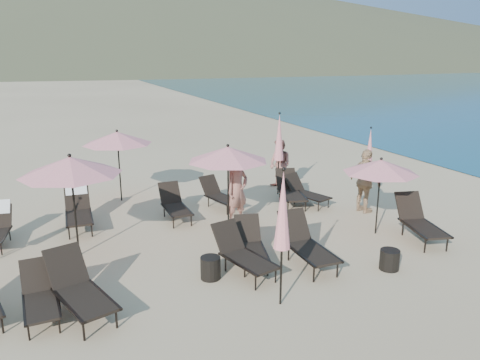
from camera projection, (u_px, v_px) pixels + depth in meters
name	position (u px, v px, depth m)	size (l,w,h in m)	color
ground	(297.00, 268.00, 10.17)	(800.00, 800.00, 0.00)	#D6BA8C
volcanic_headland	(164.00, 16.00, 299.14)	(690.00, 690.00, 55.00)	brown
lounger_1	(79.00, 288.00, 8.31)	(1.20, 1.94, 1.05)	black
lounger_2	(251.00, 244.00, 10.39)	(0.97, 1.66, 0.90)	black
lounger_3	(242.00, 253.00, 9.87)	(1.02, 1.77, 0.96)	black
lounger_4	(306.00, 243.00, 10.29)	(0.71, 1.80, 1.03)	black
lounger_5	(419.00, 221.00, 11.67)	(1.09, 1.88, 1.02)	black
lounger_7	(78.00, 207.00, 12.51)	(0.72, 1.82, 1.12)	black
lounger_8	(175.00, 204.00, 13.11)	(0.62, 1.59, 0.91)	black
lounger_9	(219.00, 194.00, 14.09)	(0.97, 1.60, 0.86)	black
lounger_10	(306.00, 192.00, 14.36)	(1.02, 1.60, 0.86)	black
lounger_11	(290.00, 190.00, 14.38)	(1.03, 1.79, 0.97)	black
lounger_12	(40.00, 296.00, 8.23)	(0.66, 1.53, 0.86)	black
umbrella_open_0	(70.00, 166.00, 10.27)	(2.24, 2.24, 2.41)	black
umbrella_open_1	(228.00, 154.00, 12.03)	(2.11, 2.11, 2.27)	black
umbrella_open_2	(381.00, 166.00, 11.66)	(1.88, 1.88, 2.02)	black
umbrella_open_3	(117.00, 138.00, 14.28)	(2.11, 2.11, 2.27)	black
umbrella_closed_0	(283.00, 211.00, 8.25)	(0.31, 0.31, 2.63)	black
umbrella_closed_1	(369.00, 149.00, 14.48)	(0.27, 0.27, 2.34)	black
umbrella_closed_3	(279.00, 138.00, 14.98)	(0.32, 0.32, 2.71)	black
side_table_0	(211.00, 268.00, 9.66)	(0.42, 0.42, 0.48)	black
side_table_1	(390.00, 260.00, 10.08)	(0.42, 0.42, 0.44)	black
beachgoer_a	(237.00, 190.00, 12.54)	(0.70, 0.46, 1.92)	#A6695A
beachgoer_b	(280.00, 164.00, 15.94)	(0.82, 0.64, 1.69)	#A26153
beachgoer_c	(365.00, 181.00, 13.53)	(1.10, 0.46, 1.87)	tan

